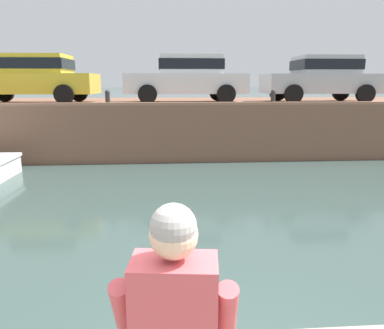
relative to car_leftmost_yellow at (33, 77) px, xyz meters
name	(u,v)px	position (x,y,z in m)	size (l,w,h in m)	color
ground_plane	(199,215)	(4.87, -6.35, -2.58)	(400.00, 400.00, 0.00)	#384C47
far_quay_wall	(181,124)	(4.87, 1.28, -1.72)	(60.00, 6.00, 1.74)	brown
far_wall_coping	(185,104)	(4.87, -1.60, -0.81)	(60.00, 0.24, 0.08)	#9F6C52
car_leftmost_yellow	(33,77)	(0.00, 0.00, 0.00)	(4.22, 2.08, 1.54)	yellow
car_left_inner_white	(187,77)	(5.05, 0.00, 0.00)	(4.05, 1.96, 1.54)	white
car_centre_silver	(322,77)	(9.71, 0.00, 0.00)	(3.88, 2.05, 1.54)	#B7BABC
mooring_bollard_mid	(108,97)	(2.59, -1.47, -0.61)	(0.15, 0.15, 0.45)	#2D2B28
mooring_bollard_east	(273,96)	(7.60, -1.47, -0.61)	(0.15, 0.15, 0.45)	#2D2B28
person_seated_left	(176,329)	(4.30, -11.42, -1.26)	(0.56, 0.56, 0.97)	#282833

